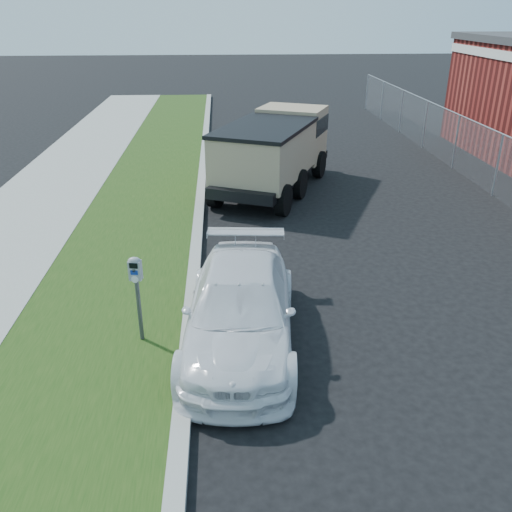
{
  "coord_description": "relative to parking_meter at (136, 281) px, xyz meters",
  "views": [
    {
      "loc": [
        -1.98,
        -7.8,
        5.06
      ],
      "look_at": [
        -1.4,
        1.0,
        1.0
      ],
      "focal_mm": 38.0,
      "sensor_mm": 36.0,
      "label": 1
    }
  ],
  "objects": [
    {
      "name": "ground",
      "position": [
        3.34,
        0.22,
        -1.19
      ],
      "size": [
        120.0,
        120.0,
        0.0
      ],
      "primitive_type": "plane",
      "color": "black",
      "rests_on": "ground"
    },
    {
      "name": "parking_meter",
      "position": [
        0.0,
        0.0,
        0.0
      ],
      "size": [
        0.22,
        0.16,
        1.46
      ],
      "rotation": [
        0.0,
        0.0,
        -0.16
      ],
      "color": "#3F4247",
      "rests_on": "ground"
    },
    {
      "name": "streetside",
      "position": [
        -2.22,
        2.22,
        -1.13
      ],
      "size": [
        6.12,
        50.0,
        0.15
      ],
      "color": "gray",
      "rests_on": "ground"
    },
    {
      "name": "dump_truck",
      "position": [
        3.0,
        8.39,
        0.03
      ],
      "size": [
        4.08,
        5.86,
        2.17
      ],
      "rotation": [
        0.0,
        0.0,
        -0.42
      ],
      "color": "black",
      "rests_on": "ground"
    },
    {
      "name": "white_wagon",
      "position": [
        1.6,
        0.02,
        -0.57
      ],
      "size": [
        2.14,
        4.44,
        1.25
      ],
      "primitive_type": "imported",
      "rotation": [
        0.0,
        0.0,
        -0.09
      ],
      "color": "white",
      "rests_on": "ground"
    },
    {
      "name": "chainlink_fence",
      "position": [
        9.34,
        7.22,
        0.07
      ],
      "size": [
        0.06,
        30.06,
        30.0
      ],
      "color": "slate",
      "rests_on": "ground"
    }
  ]
}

